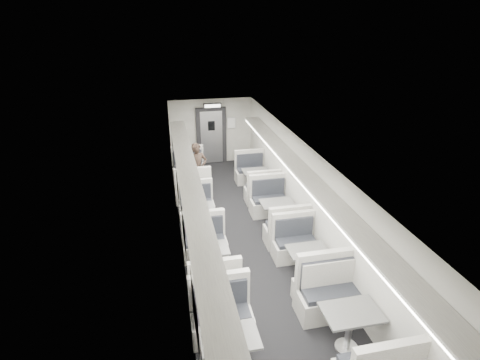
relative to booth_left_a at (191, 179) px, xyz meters
name	(u,v)px	position (x,y,z in m)	size (l,w,h in m)	color
room	(248,206)	(1.00, -3.68, 0.82)	(3.24, 12.24, 2.64)	black
booth_left_a	(191,179)	(0.00, 0.00, 0.00)	(1.06, 2.15, 1.15)	silver
booth_left_b	(199,218)	(0.00, -2.49, -0.04)	(0.96, 1.94, 1.04)	silver
booth_left_c	(209,262)	(0.00, -4.43, -0.02)	(1.00, 2.03, 1.08)	silver
booth_left_d	(230,355)	(0.00, -6.85, 0.00)	(1.06, 2.15, 1.15)	silver
booth_right_a	(256,181)	(2.00, -0.52, -0.02)	(0.99, 2.01, 1.08)	silver
booth_right_b	(277,215)	(2.00, -2.79, -0.01)	(1.04, 2.10, 1.12)	silver
booth_right_c	(307,263)	(2.00, -4.89, -0.02)	(1.00, 2.02, 1.08)	silver
booth_right_d	(349,330)	(2.00, -6.78, 0.02)	(1.13, 2.29, 1.22)	silver
passenger	(198,169)	(0.22, -0.28, 0.43)	(0.59, 0.39, 1.63)	black
window_a	(173,154)	(-0.49, -0.28, 0.97)	(0.02, 1.18, 0.84)	black
window_b	(177,184)	(-0.49, -2.48, 0.97)	(0.02, 1.18, 0.84)	black
window_c	(184,231)	(-0.49, -4.68, 0.97)	(0.02, 1.18, 0.84)	black
window_d	(195,312)	(-0.49, -6.88, 0.97)	(0.02, 1.18, 0.84)	black
luggage_rack_left	(192,188)	(-0.24, -3.98, 1.53)	(0.46, 10.40, 0.09)	silver
luggage_rack_right	(307,178)	(2.24, -3.98, 1.53)	(0.46, 10.40, 0.09)	silver
vestibule_door	(212,136)	(1.00, 2.26, 0.66)	(1.10, 0.13, 2.10)	black
exit_sign	(212,106)	(1.00, 1.77, 1.90)	(0.62, 0.12, 0.16)	black
wall_notice	(231,123)	(1.75, 2.24, 1.12)	(0.32, 0.02, 0.40)	white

